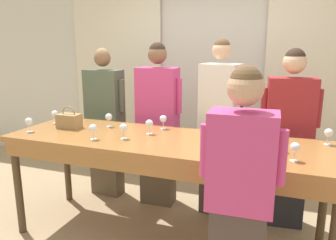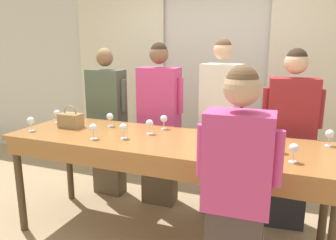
% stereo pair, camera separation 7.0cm
% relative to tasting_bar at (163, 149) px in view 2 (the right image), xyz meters
% --- Properties ---
extents(ground_plane, '(18.00, 18.00, 0.00)m').
position_rel_tasting_bar_xyz_m(ground_plane, '(0.00, 0.03, -0.89)').
color(ground_plane, tan).
extents(wall_back, '(12.00, 0.06, 2.80)m').
position_rel_tasting_bar_xyz_m(wall_back, '(0.00, 1.74, 0.51)').
color(wall_back, beige).
rests_on(wall_back, ground_plane).
extents(curtain_panel_left, '(1.35, 0.03, 2.69)m').
position_rel_tasting_bar_xyz_m(curtain_panel_left, '(-1.36, 1.68, 0.45)').
color(curtain_panel_left, beige).
rests_on(curtain_panel_left, ground_plane).
extents(curtain_panel_right, '(1.35, 0.03, 2.69)m').
position_rel_tasting_bar_xyz_m(curtain_panel_right, '(1.36, 1.68, 0.45)').
color(curtain_panel_right, beige).
rests_on(curtain_panel_right, ground_plane).
extents(tasting_bar, '(2.84, 0.88, 0.98)m').
position_rel_tasting_bar_xyz_m(tasting_bar, '(0.00, 0.00, 0.00)').
color(tasting_bar, '#9E6633').
rests_on(tasting_bar, ground_plane).
extents(wine_bottle, '(0.08, 0.08, 0.32)m').
position_rel_tasting_bar_xyz_m(wine_bottle, '(0.63, 0.15, 0.21)').
color(wine_bottle, black).
rests_on(wine_bottle, tasting_bar).
extents(handbag, '(0.22, 0.14, 0.22)m').
position_rel_tasting_bar_xyz_m(handbag, '(-1.01, 0.06, 0.16)').
color(handbag, '#997A4C').
rests_on(handbag, tasting_bar).
extents(wine_glass_front_left, '(0.07, 0.07, 0.14)m').
position_rel_tasting_bar_xyz_m(wine_glass_front_left, '(-0.33, -0.10, 0.19)').
color(wine_glass_front_left, white).
rests_on(wine_glass_front_left, tasting_bar).
extents(wine_glass_front_mid, '(0.07, 0.07, 0.14)m').
position_rel_tasting_bar_xyz_m(wine_glass_front_mid, '(0.95, 0.01, 0.18)').
color(wine_glass_front_mid, white).
rests_on(wine_glass_front_mid, tasting_bar).
extents(wine_glass_front_right, '(0.07, 0.07, 0.14)m').
position_rel_tasting_bar_xyz_m(wine_glass_front_right, '(0.69, -0.23, 0.19)').
color(wine_glass_front_right, white).
rests_on(wine_glass_front_right, tasting_bar).
extents(wine_glass_center_left, '(0.07, 0.07, 0.14)m').
position_rel_tasting_bar_xyz_m(wine_glass_center_left, '(-0.68, 0.24, 0.19)').
color(wine_glass_center_left, white).
rests_on(wine_glass_center_left, tasting_bar).
extents(wine_glass_center_mid, '(0.07, 0.07, 0.14)m').
position_rel_tasting_bar_xyz_m(wine_glass_center_mid, '(-1.28, 0.17, 0.18)').
color(wine_glass_center_mid, white).
rests_on(wine_glass_center_mid, tasting_bar).
extents(wine_glass_center_right, '(0.07, 0.07, 0.14)m').
position_rel_tasting_bar_xyz_m(wine_glass_center_right, '(1.32, 0.33, 0.19)').
color(wine_glass_center_right, white).
rests_on(wine_glass_center_right, tasting_bar).
extents(wine_glass_back_left, '(0.07, 0.07, 0.14)m').
position_rel_tasting_bar_xyz_m(wine_glass_back_left, '(1.06, -0.18, 0.19)').
color(wine_glass_back_left, white).
rests_on(wine_glass_back_left, tasting_bar).
extents(wine_glass_back_mid, '(0.07, 0.07, 0.14)m').
position_rel_tasting_bar_xyz_m(wine_glass_back_mid, '(-0.14, 0.35, 0.18)').
color(wine_glass_back_mid, white).
rests_on(wine_glass_back_mid, tasting_bar).
extents(wine_glass_back_right, '(0.07, 0.07, 0.14)m').
position_rel_tasting_bar_xyz_m(wine_glass_back_right, '(-0.19, 0.13, 0.18)').
color(wine_glass_back_right, white).
rests_on(wine_glass_back_right, tasting_bar).
extents(wine_glass_near_host, '(0.07, 0.07, 0.14)m').
position_rel_tasting_bar_xyz_m(wine_glass_near_host, '(-0.57, -0.20, 0.19)').
color(wine_glass_near_host, white).
rests_on(wine_glass_near_host, tasting_bar).
extents(wine_glass_by_bottle, '(0.07, 0.07, 0.14)m').
position_rel_tasting_bar_xyz_m(wine_glass_by_bottle, '(-1.28, -0.20, 0.19)').
color(wine_glass_by_bottle, white).
rests_on(wine_glass_by_bottle, tasting_bar).
extents(napkin, '(0.13, 0.13, 0.00)m').
position_rel_tasting_bar_xyz_m(napkin, '(0.33, 0.28, 0.09)').
color(napkin, white).
rests_on(napkin, tasting_bar).
extents(guest_olive_jacket, '(0.55, 0.24, 1.75)m').
position_rel_tasting_bar_xyz_m(guest_olive_jacket, '(-1.01, 0.71, 0.00)').
color(guest_olive_jacket, brown).
rests_on(guest_olive_jacket, ground_plane).
extents(guest_pink_top, '(0.55, 0.27, 1.81)m').
position_rel_tasting_bar_xyz_m(guest_pink_top, '(-0.34, 0.71, 0.03)').
color(guest_pink_top, brown).
rests_on(guest_pink_top, ground_plane).
extents(guest_cream_sweater, '(0.49, 0.33, 1.84)m').
position_rel_tasting_bar_xyz_m(guest_cream_sweater, '(0.34, 0.71, 0.05)').
color(guest_cream_sweater, '#473833').
rests_on(guest_cream_sweater, ground_plane).
extents(guest_striped_shirt, '(0.55, 0.28, 1.75)m').
position_rel_tasting_bar_xyz_m(guest_striped_shirt, '(1.02, 0.71, 0.01)').
color(guest_striped_shirt, '#28282D').
rests_on(guest_striped_shirt, ground_plane).
extents(host_pouring, '(0.52, 0.27, 1.67)m').
position_rel_tasting_bar_xyz_m(host_pouring, '(0.75, -0.61, -0.03)').
color(host_pouring, '#473833').
rests_on(host_pouring, ground_plane).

